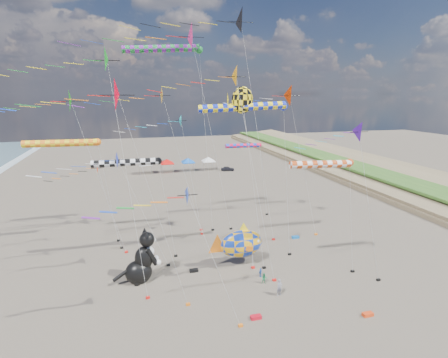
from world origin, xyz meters
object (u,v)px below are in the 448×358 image
object	(u,v)px
child_blue	(260,272)
parked_car	(228,169)
cat_inflatable	(141,256)
person_adult	(279,287)
child_green	(264,278)
fish_inflatable	(241,243)

from	to	relation	value
child_blue	parked_car	xyz separation A→B (m)	(10.70, 49.28, 0.06)
cat_inflatable	person_adult	world-z (taller)	cat_inflatable
person_adult	child_green	distance (m)	2.36
fish_inflatable	parked_car	world-z (taller)	fish_inflatable
cat_inflatable	child_green	xyz separation A→B (m)	(11.55, -3.74, -2.14)
cat_inflatable	child_blue	world-z (taller)	cat_inflatable
child_green	parked_car	distance (m)	51.79
person_adult	fish_inflatable	bearing A→B (deg)	88.73
cat_inflatable	fish_inflatable	size ratio (longest dim) A/B	0.88
child_green	fish_inflatable	bearing A→B (deg)	119.45
cat_inflatable	child_blue	distance (m)	12.13
fish_inflatable	parked_car	bearing A→B (deg)	75.65
child_green	child_blue	bearing A→B (deg)	99.94
child_blue	parked_car	distance (m)	50.43
child_green	parked_car	size ratio (longest dim) A/B	0.35
person_adult	cat_inflatable	bearing A→B (deg)	138.24
cat_inflatable	fish_inflatable	distance (m)	10.52
child_green	parked_car	xyz separation A→B (m)	(10.83, 50.64, -0.01)
cat_inflatable	fish_inflatable	bearing A→B (deg)	-5.61
child_green	person_adult	bearing A→B (deg)	-60.35
person_adult	parked_car	xyz separation A→B (m)	(10.26, 52.91, -0.27)
fish_inflatable	child_blue	distance (m)	3.72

